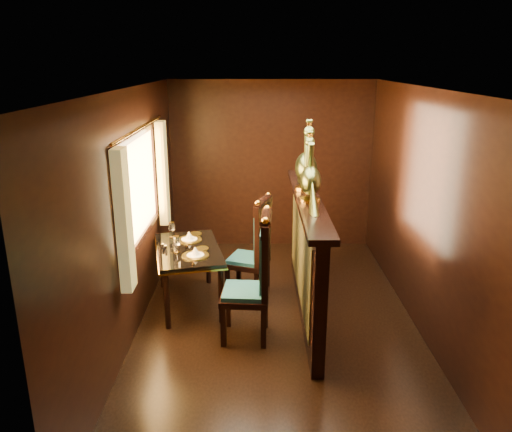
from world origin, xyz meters
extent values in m
plane|color=black|center=(0.00, 0.00, 0.00)|extent=(5.00, 5.00, 0.00)
cube|color=black|center=(0.00, 2.50, 1.25)|extent=(3.00, 0.04, 2.50)
cube|color=black|center=(0.00, -2.50, 1.25)|extent=(3.00, 0.04, 2.50)
cube|color=black|center=(-1.50, 0.00, 1.25)|extent=(0.04, 5.00, 2.50)
cube|color=black|center=(1.50, 0.00, 1.25)|extent=(0.04, 5.00, 2.50)
cube|color=beige|center=(0.00, 0.00, 2.50)|extent=(3.00, 5.00, 0.04)
cube|color=#FFC672|center=(-1.50, 0.30, 1.45)|extent=(0.01, 1.70, 1.05)
cube|color=gold|center=(-1.40, -0.67, 1.40)|extent=(0.10, 0.22, 1.30)
cube|color=gold|center=(-1.40, 1.27, 1.40)|extent=(0.10, 0.22, 1.30)
cylinder|color=gold|center=(-1.42, 0.30, 2.10)|extent=(0.03, 2.20, 0.03)
cube|color=black|center=(0.33, 0.30, 0.65)|extent=(0.12, 2.60, 1.30)
cube|color=#312F16|center=(0.26, 0.30, 0.70)|extent=(0.02, 2.20, 0.95)
cube|color=black|center=(0.33, 0.30, 1.33)|extent=(0.26, 2.70, 0.06)
cube|color=black|center=(-1.01, 0.49, 0.68)|extent=(0.94, 1.30, 0.04)
cube|color=gold|center=(-1.01, 0.49, 0.65)|extent=(0.97, 1.32, 0.02)
cylinder|color=black|center=(-1.18, -0.09, 0.32)|extent=(0.06, 0.06, 0.64)
cylinder|color=black|center=(-0.61, 0.04, 0.32)|extent=(0.06, 0.06, 0.64)
cylinder|color=black|center=(-1.41, 0.94, 0.32)|extent=(0.06, 0.06, 0.64)
cylinder|color=black|center=(-0.84, 1.07, 0.32)|extent=(0.06, 0.06, 0.64)
cylinder|color=gold|center=(-0.90, 0.24, 0.71)|extent=(0.30, 0.30, 0.01)
cone|color=white|center=(-0.90, 0.24, 0.76)|extent=(0.11, 0.11, 0.10)
cylinder|color=gold|center=(-1.03, 0.75, 0.71)|extent=(0.30, 0.30, 0.01)
cone|color=white|center=(-1.03, 0.75, 0.76)|extent=(0.11, 0.11, 0.10)
cylinder|color=silver|center=(-1.25, 0.41, 0.73)|extent=(0.03, 0.03, 0.06)
cylinder|color=silver|center=(-1.30, 0.46, 0.73)|extent=(0.03, 0.03, 0.06)
cube|color=black|center=(-0.34, -0.26, 0.46)|extent=(0.52, 0.52, 0.06)
cube|color=navy|center=(-0.34, -0.26, 0.52)|extent=(0.46, 0.46, 0.05)
cube|color=navy|center=(-0.13, -0.27, 0.87)|extent=(0.06, 0.38, 0.62)
cube|color=black|center=(-0.56, -0.44, 0.22)|extent=(0.05, 0.05, 0.43)
cube|color=black|center=(-0.16, -0.47, 0.22)|extent=(0.05, 0.05, 0.43)
cube|color=black|center=(-0.53, -0.04, 0.22)|extent=(0.05, 0.05, 0.43)
cube|color=black|center=(-0.13, -0.07, 0.22)|extent=(0.05, 0.05, 0.43)
sphere|color=gold|center=(-0.15, -0.47, 1.34)|extent=(0.07, 0.07, 0.07)
sphere|color=gold|center=(-0.12, -0.07, 1.34)|extent=(0.07, 0.07, 0.07)
cube|color=black|center=(-0.34, 0.71, 0.43)|extent=(0.57, 0.57, 0.06)
cube|color=navy|center=(-0.34, 0.71, 0.48)|extent=(0.52, 0.52, 0.05)
cube|color=navy|center=(-0.15, 0.65, 0.81)|extent=(0.15, 0.34, 0.58)
cube|color=black|center=(-0.57, 0.60, 0.20)|extent=(0.05, 0.05, 0.40)
cube|color=black|center=(-0.22, 0.47, 0.20)|extent=(0.05, 0.05, 0.40)
cube|color=black|center=(-0.45, 0.95, 0.20)|extent=(0.05, 0.05, 0.40)
cube|color=black|center=(-0.10, 0.82, 0.20)|extent=(0.05, 0.05, 0.40)
sphere|color=gold|center=(-0.21, 0.47, 1.24)|extent=(0.07, 0.07, 0.07)
sphere|color=gold|center=(-0.09, 0.82, 1.24)|extent=(0.07, 0.07, 0.07)
camera|label=1|loc=(-0.24, -4.85, 2.76)|focal=35.00mm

